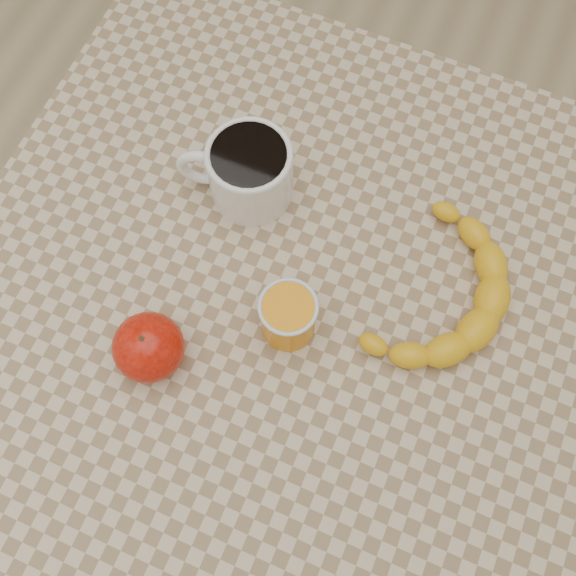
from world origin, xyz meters
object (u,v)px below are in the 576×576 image
at_px(coffee_mug, 248,171).
at_px(orange_juice_glass, 288,316).
at_px(banana, 440,295).
at_px(table, 288,316).
at_px(apple, 149,347).

xyz_separation_m(coffee_mug, orange_juice_glass, (0.11, -0.15, -0.01)).
bearing_deg(banana, table, -142.62).
distance_m(orange_juice_glass, apple, 0.16).
bearing_deg(table, apple, -130.84).
distance_m(table, coffee_mug, 0.20).
height_order(orange_juice_glass, apple, orange_juice_glass).
bearing_deg(banana, apple, -128.41).
bearing_deg(orange_juice_glass, table, 113.34).
height_order(coffee_mug, apple, coffee_mug).
relative_size(table, orange_juice_glass, 10.50).
xyz_separation_m(orange_juice_glass, apple, (-0.13, -0.09, -0.00)).
distance_m(table, apple, 0.21).
bearing_deg(orange_juice_glass, apple, -144.33).
relative_size(table, coffee_mug, 5.27).
bearing_deg(apple, banana, 34.49).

